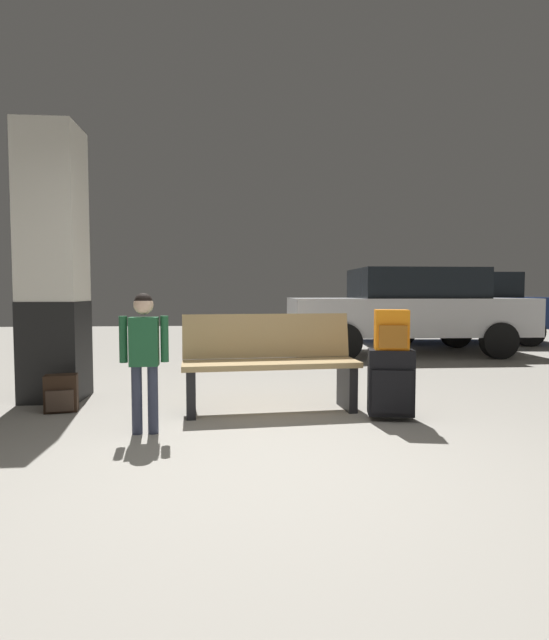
# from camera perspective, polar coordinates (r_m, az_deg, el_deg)

# --- Properties ---
(ground_plane) EXTENTS (18.00, 18.00, 0.10)m
(ground_plane) POSITION_cam_1_polar(r_m,az_deg,el_deg) (6.98, -2.89, -6.13)
(ground_plane) COLOR gray
(structural_pillar) EXTENTS (0.57, 0.57, 2.75)m
(structural_pillar) POSITION_cam_1_polar(r_m,az_deg,el_deg) (5.38, -24.65, 5.88)
(structural_pillar) COLOR black
(structural_pillar) RESTS_ON ground_plane
(bench) EXTENTS (1.64, 0.66, 0.89)m
(bench) POSITION_cam_1_polar(r_m,az_deg,el_deg) (4.48, -0.56, -5.04)
(bench) COLOR tan
(bench) RESTS_ON ground_plane
(suitcase) EXTENTS (0.41, 0.29, 0.60)m
(suitcase) POSITION_cam_1_polar(r_m,az_deg,el_deg) (4.27, 13.58, -7.22)
(suitcase) COLOR black
(suitcase) RESTS_ON ground_plane
(backpack_bright) EXTENTS (0.30, 0.23, 0.34)m
(backpack_bright) POSITION_cam_1_polar(r_m,az_deg,el_deg) (4.21, 13.66, -1.18)
(backpack_bright) COLOR orange
(backpack_bright) RESTS_ON suitcase
(child) EXTENTS (0.37, 0.21, 1.09)m
(child) POSITION_cam_1_polar(r_m,az_deg,el_deg) (3.83, -15.16, -3.16)
(child) COLOR #33384C
(child) RESTS_ON ground_plane
(backpack_dark_floor) EXTENTS (0.31, 0.24, 0.34)m
(backpack_dark_floor) POSITION_cam_1_polar(r_m,az_deg,el_deg) (4.86, -23.89, -7.96)
(backpack_dark_floor) COLOR black
(backpack_dark_floor) RESTS_ON ground_plane
(parked_car_near) EXTENTS (4.12, 1.83, 1.51)m
(parked_car_near) POSITION_cam_1_polar(r_m,az_deg,el_deg) (8.94, 15.48, 1.32)
(parked_car_near) COLOR silver
(parked_car_near) RESTS_ON ground_plane
(parked_car_side) EXTENTS (4.24, 2.10, 1.51)m
(parked_car_side) POSITION_cam_1_polar(r_m,az_deg,el_deg) (11.27, 20.34, 1.61)
(parked_car_side) COLOR navy
(parked_car_side) RESTS_ON ground_plane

